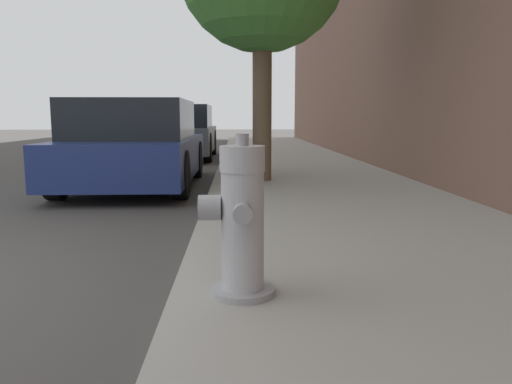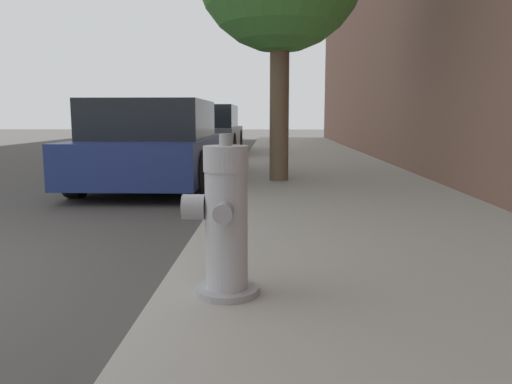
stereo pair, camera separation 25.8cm
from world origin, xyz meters
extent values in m
cube|color=#99968E|center=(3.67, 0.00, 0.08)|extent=(2.94, 40.00, 0.15)
cylinder|color=#97979C|center=(2.58, -0.14, 0.17)|extent=(0.34, 0.34, 0.04)
cylinder|color=#B2B2B7|center=(2.58, -0.14, 0.49)|extent=(0.22, 0.22, 0.61)
cylinder|color=#B2B2B7|center=(2.58, -0.14, 0.86)|extent=(0.23, 0.23, 0.13)
cylinder|color=#97979C|center=(2.58, -0.14, 0.96)|extent=(0.07, 0.07, 0.06)
cylinder|color=#97979C|center=(2.58, -0.30, 0.61)|extent=(0.10, 0.10, 0.10)
cylinder|color=#97979C|center=(2.58, 0.02, 0.61)|extent=(0.10, 0.10, 0.10)
cylinder|color=#97979C|center=(2.42, -0.14, 0.61)|extent=(0.11, 0.13, 0.13)
cube|color=navy|center=(1.01, 5.04, 0.46)|extent=(1.77, 3.85, 0.58)
cube|color=black|center=(1.01, 4.89, 1.03)|extent=(1.63, 2.12, 0.56)
cylinder|color=black|center=(0.20, 6.24, 0.32)|extent=(0.20, 0.64, 0.64)
cylinder|color=black|center=(1.81, 6.24, 0.32)|extent=(0.20, 0.64, 0.64)
cylinder|color=black|center=(0.20, 3.85, 0.32)|extent=(0.20, 0.64, 0.64)
cylinder|color=black|center=(1.81, 3.85, 0.32)|extent=(0.20, 0.64, 0.64)
cube|color=#4C5156|center=(1.08, 10.41, 0.50)|extent=(1.68, 3.98, 0.61)
cube|color=black|center=(1.08, 10.25, 1.08)|extent=(1.55, 2.19, 0.56)
cylinder|color=black|center=(0.32, 11.64, 0.35)|extent=(0.20, 0.69, 0.69)
cylinder|color=black|center=(1.84, 11.64, 0.35)|extent=(0.20, 0.69, 0.69)
cylinder|color=black|center=(0.32, 9.17, 0.35)|extent=(0.20, 0.69, 0.69)
cylinder|color=black|center=(1.84, 9.17, 0.35)|extent=(0.20, 0.69, 0.69)
cylinder|color=brown|center=(2.92, 4.61, 1.27)|extent=(0.27, 0.27, 2.23)
camera|label=1|loc=(2.56, -2.64, 1.07)|focal=35.00mm
camera|label=2|loc=(2.82, -2.64, 1.07)|focal=35.00mm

